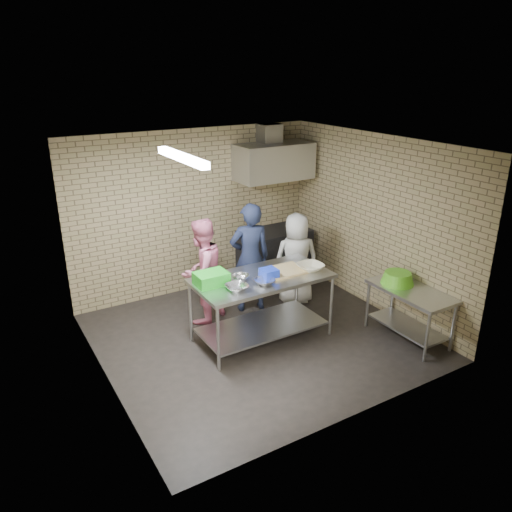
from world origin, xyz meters
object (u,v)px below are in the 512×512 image
(stove, at_px, (274,254))
(bottle_red, at_px, (270,164))
(green_basin, at_px, (398,278))
(green_crate, at_px, (211,279))
(bottle_green, at_px, (290,162))
(prep_table, at_px, (262,308))
(side_counter, at_px, (408,314))
(man_navy, at_px, (250,258))
(woman_pink, at_px, (202,271))
(blue_tub, at_px, (269,274))
(woman_white, at_px, (296,259))

(stove, xyz_separation_m, bottle_red, (0.05, 0.24, 1.58))
(green_basin, xyz_separation_m, bottle_red, (-0.38, 2.74, 1.19))
(green_crate, relative_size, bottle_green, 2.78)
(prep_table, height_order, side_counter, prep_table)
(side_counter, height_order, stove, stove)
(man_navy, height_order, woman_pink, man_navy)
(green_crate, bearing_deg, green_basin, -20.98)
(green_basin, height_order, man_navy, man_navy)
(blue_tub, xyz_separation_m, woman_pink, (-0.52, 1.01, -0.22))
(side_counter, xyz_separation_m, green_crate, (-2.45, 1.18, 0.65))
(man_navy, height_order, woman_white, man_navy)
(green_crate, xyz_separation_m, woman_white, (1.77, 0.59, -0.28))
(green_basin, xyz_separation_m, woman_white, (-0.66, 1.52, -0.09))
(green_crate, height_order, blue_tub, green_crate)
(bottle_green, distance_m, woman_white, 1.89)
(side_counter, height_order, green_basin, green_basin)
(prep_table, distance_m, woman_pink, 1.08)
(side_counter, bearing_deg, green_basin, 94.57)
(stove, xyz_separation_m, man_navy, (-0.98, -0.83, 0.41))
(side_counter, distance_m, man_navy, 2.45)
(side_counter, height_order, bottle_red, bottle_red)
(bottle_green, bearing_deg, blue_tub, -129.96)
(green_basin, distance_m, woman_white, 1.66)
(stove, height_order, bottle_red, bottle_red)
(side_counter, distance_m, bottle_red, 3.44)
(blue_tub, height_order, woman_pink, woman_pink)
(bottle_green, height_order, man_navy, bottle_green)
(bottle_red, relative_size, woman_pink, 0.11)
(stove, height_order, bottle_green, bottle_green)
(bottle_green, bearing_deg, woman_white, -119.01)
(bottle_red, distance_m, bottle_green, 0.40)
(prep_table, bearing_deg, green_basin, -25.14)
(bottle_red, distance_m, woman_white, 1.80)
(side_counter, distance_m, bottle_green, 3.41)
(blue_tub, relative_size, bottle_red, 1.16)
(side_counter, relative_size, stove, 1.00)
(green_crate, bearing_deg, bottle_green, 36.44)
(stove, xyz_separation_m, green_basin, (0.43, -2.50, 0.38))
(man_navy, xyz_separation_m, woman_pink, (-0.79, 0.05, -0.07))
(bottle_green, height_order, woman_pink, bottle_green)
(green_basin, bearing_deg, woman_pink, 141.97)
(bottle_green, bearing_deg, green_crate, -143.56)
(green_crate, bearing_deg, man_navy, 36.19)
(woman_white, bearing_deg, blue_tub, 58.90)
(blue_tub, relative_size, green_basin, 0.45)
(stove, relative_size, green_crate, 2.87)
(side_counter, xyz_separation_m, man_navy, (-1.43, 1.92, 0.49))
(blue_tub, bearing_deg, prep_table, 116.57)
(bottle_green, xyz_separation_m, woman_pink, (-2.22, -1.02, -1.22))
(side_counter, distance_m, blue_tub, 2.05)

